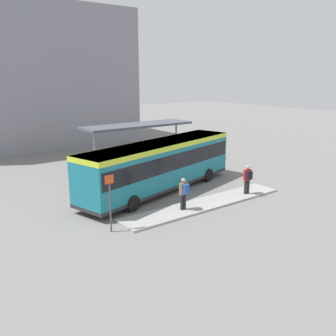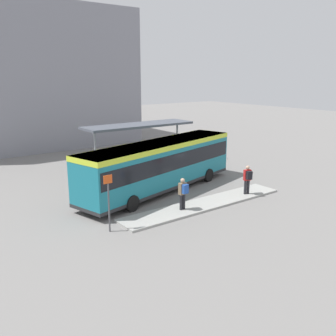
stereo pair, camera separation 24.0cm
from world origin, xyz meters
The scene contains 11 objects.
ground_plane centered at (0.00, 0.00, 0.00)m, with size 120.00×120.00×0.00m, color slate.
curb_island centered at (0.48, -3.74, 0.06)m, with size 10.84×1.80×0.12m.
city_bus centered at (0.01, 0.00, 1.86)m, with size 12.55×5.48×3.19m.
pedestrian_waiting centered at (3.71, -4.03, 1.15)m, with size 0.51×0.55×1.80m.
pedestrian_companion centered at (-1.19, -3.81, 1.14)m, with size 0.44×0.46×1.77m.
bicycle_white centered at (10.22, 4.98, 0.34)m, with size 0.48×1.56×0.68m.
bicycle_yellow centered at (9.99, 5.71, 0.37)m, with size 0.48×1.72×0.74m.
station_shelter centered at (2.46, 6.40, 3.33)m, with size 9.13×2.57×3.49m.
potted_planter_near_shelter centered at (5.13, 4.33, 0.62)m, with size 0.77×0.77×1.19m.
platform_sign centered at (-5.69, -3.81, 1.56)m, with size 0.44×0.08×2.80m.
station_building centered at (-1.10, 23.87, 7.00)m, with size 20.13×15.39×14.00m.
Camera 2 is at (-13.37, -18.85, 7.32)m, focal length 40.00 mm.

